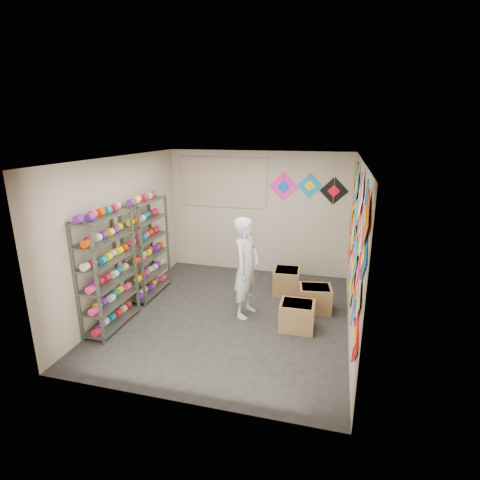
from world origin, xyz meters
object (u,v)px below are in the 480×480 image
(shelf_rack_front, at_px, (108,273))
(shopkeeper, at_px, (246,268))
(carton_a, at_px, (297,316))
(carton_b, at_px, (315,299))
(carton_c, at_px, (286,281))
(shelf_rack_back, at_px, (147,248))

(shelf_rack_front, bearing_deg, shopkeeper, 25.00)
(shelf_rack_front, xyz_separation_m, shopkeeper, (2.04, 0.95, -0.07))
(carton_a, height_order, carton_b, same)
(carton_b, height_order, carton_c, carton_c)
(carton_a, bearing_deg, carton_b, 70.67)
(carton_a, bearing_deg, carton_c, 103.68)
(shelf_rack_back, xyz_separation_m, carton_a, (2.96, -0.62, -0.72))
(carton_b, bearing_deg, carton_a, -116.65)
(shopkeeper, bearing_deg, shelf_rack_back, 91.69)
(shopkeeper, relative_size, carton_c, 3.15)
(shelf_rack_front, distance_m, carton_c, 3.38)
(shelf_rack_back, bearing_deg, carton_a, -11.82)
(carton_c, bearing_deg, shopkeeper, -120.37)
(shopkeeper, height_order, carton_b, shopkeeper)
(shelf_rack_front, distance_m, shopkeeper, 2.25)
(shelf_rack_front, height_order, carton_c, shelf_rack_front)
(shelf_rack_back, relative_size, carton_b, 3.38)
(carton_b, bearing_deg, shopkeeper, -167.08)
(shelf_rack_back, height_order, shopkeeper, shelf_rack_back)
(shelf_rack_back, height_order, carton_c, shelf_rack_back)
(shelf_rack_front, distance_m, shelf_rack_back, 1.30)
(shelf_rack_back, height_order, carton_b, shelf_rack_back)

